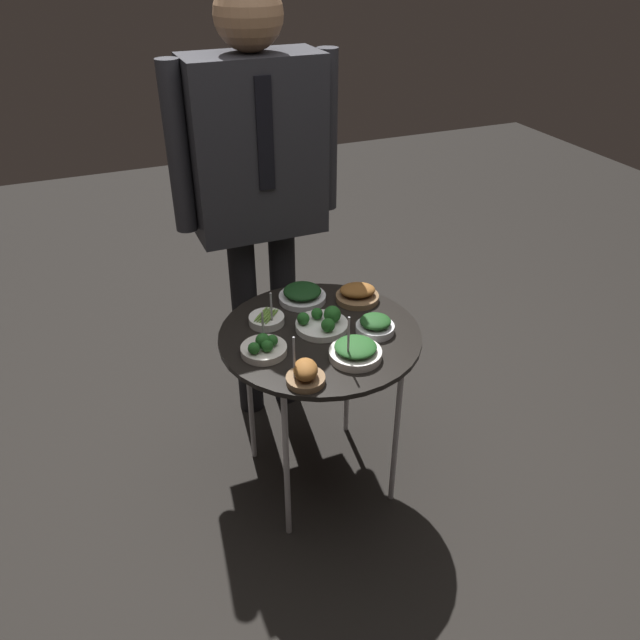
# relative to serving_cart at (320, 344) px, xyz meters

# --- Properties ---
(ground_plane) EXTENTS (8.00, 8.00, 0.00)m
(ground_plane) POSITION_rel_serving_cart_xyz_m (0.00, 0.00, -0.63)
(ground_plane) COLOR black
(serving_cart) EXTENTS (0.68, 0.68, 0.67)m
(serving_cart) POSITION_rel_serving_cart_xyz_m (0.00, 0.00, 0.00)
(serving_cart) COLOR black
(serving_cart) RESTS_ON ground_plane
(bowl_broccoli_front_center) EXTENTS (0.18, 0.18, 0.08)m
(bowl_broccoli_front_center) POSITION_rel_serving_cart_xyz_m (0.02, 0.02, 0.07)
(bowl_broccoli_front_center) COLOR white
(bowl_broccoli_front_center) RESTS_ON serving_cart
(bowl_broccoli_center) EXTENTS (0.15, 0.15, 0.13)m
(bowl_broccoli_center) POSITION_rel_serving_cart_xyz_m (-0.21, -0.04, 0.07)
(bowl_broccoli_center) COLOR silver
(bowl_broccoli_center) RESTS_ON serving_cart
(bowl_roast_mid_left) EXTENTS (0.12, 0.12, 0.16)m
(bowl_roast_mid_left) POSITION_rel_serving_cart_xyz_m (-0.14, -0.23, 0.08)
(bowl_roast_mid_left) COLOR brown
(bowl_roast_mid_left) RESTS_ON serving_cart
(bowl_spinach_back_left) EXTENTS (0.17, 0.17, 0.06)m
(bowl_spinach_back_left) POSITION_rel_serving_cart_xyz_m (0.02, 0.22, 0.07)
(bowl_spinach_back_left) COLOR silver
(bowl_spinach_back_left) RESTS_ON serving_cart
(bowl_spinach_back_right) EXTENTS (0.13, 0.13, 0.06)m
(bowl_spinach_back_right) POSITION_rel_serving_cart_xyz_m (0.17, -0.07, 0.07)
(bowl_spinach_back_right) COLOR silver
(bowl_spinach_back_right) RESTS_ON serving_cart
(bowl_spinach_front_left) EXTENTS (0.17, 0.17, 0.18)m
(bowl_spinach_front_left) POSITION_rel_serving_cart_xyz_m (0.05, -0.18, 0.07)
(bowl_spinach_front_left) COLOR silver
(bowl_spinach_front_left) RESTS_ON serving_cart
(bowl_roast_near_rim) EXTENTS (0.16, 0.16, 0.06)m
(bowl_roast_near_rim) POSITION_rel_serving_cart_xyz_m (0.21, 0.15, 0.07)
(bowl_roast_near_rim) COLOR brown
(bowl_roast_near_rim) RESTS_ON serving_cart
(bowl_asparagus_mid_right) EXTENTS (0.12, 0.12, 0.14)m
(bowl_asparagus_mid_right) POSITION_rel_serving_cart_xyz_m (-0.15, 0.12, 0.06)
(bowl_asparagus_mid_right) COLOR white
(bowl_asparagus_mid_right) RESTS_ON serving_cart
(waiter_figure) EXTENTS (0.63, 0.24, 1.70)m
(waiter_figure) POSITION_rel_serving_cart_xyz_m (-0.04, 0.51, 0.45)
(waiter_figure) COLOR black
(waiter_figure) RESTS_ON ground_plane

